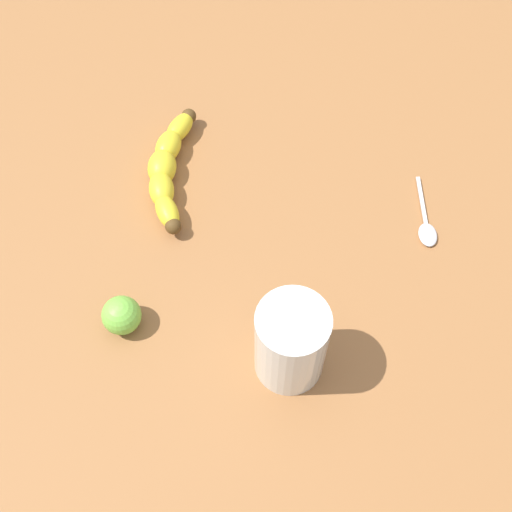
# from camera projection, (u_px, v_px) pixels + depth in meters

# --- Properties ---
(wooden_tabletop) EXTENTS (1.20, 1.20, 0.03)m
(wooden_tabletop) POSITION_uv_depth(u_px,v_px,m) (256.00, 227.00, 0.87)
(wooden_tabletop) COLOR #986236
(wooden_tabletop) RESTS_ON ground
(banana) EXTENTS (0.10, 0.20, 0.04)m
(banana) POSITION_uv_depth(u_px,v_px,m) (168.00, 168.00, 0.88)
(banana) COLOR yellow
(banana) RESTS_ON wooden_tabletop
(smoothie_glass) EXTENTS (0.08, 0.08, 0.12)m
(smoothie_glass) POSITION_uv_depth(u_px,v_px,m) (291.00, 343.00, 0.71)
(smoothie_glass) COLOR silver
(smoothie_glass) RESTS_ON wooden_tabletop
(lime_fruit) EXTENTS (0.05, 0.05, 0.05)m
(lime_fruit) POSITION_uv_depth(u_px,v_px,m) (122.00, 315.00, 0.76)
(lime_fruit) COLOR #75C142
(lime_fruit) RESTS_ON wooden_tabletop
(teaspoon) EXTENTS (0.06, 0.11, 0.01)m
(teaspoon) POSITION_uv_depth(u_px,v_px,m) (427.00, 230.00, 0.85)
(teaspoon) COLOR silver
(teaspoon) RESTS_ON wooden_tabletop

